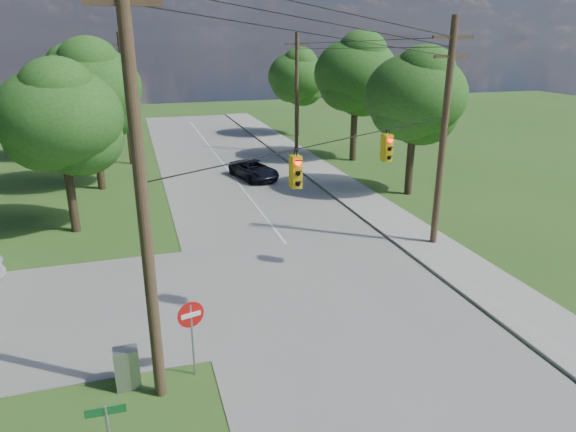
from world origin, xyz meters
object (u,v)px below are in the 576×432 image
object	(u,v)px
pole_north_e	(297,93)
pole_north_w	(125,99)
do_not_enter_sign	(191,323)
control_cabinet	(127,368)
pole_sw	(140,182)
pole_ne	(444,133)
car_main_north	(254,170)

from	to	relation	value
pole_north_e	pole_north_w	distance (m)	13.90
pole_north_e	do_not_enter_sign	bearing A→B (deg)	-113.26
pole_north_w	control_cabinet	world-z (taller)	pole_north_w
pole_sw	pole_ne	bearing A→B (deg)	29.38
pole_north_e	control_cabinet	xyz separation A→B (m)	(-14.37, -29.00, -4.51)
pole_north_e	car_main_north	size ratio (longest dim) A/B	2.16
pole_sw	control_cabinet	size ratio (longest dim) A/B	9.67
pole_sw	pole_north_e	size ratio (longest dim) A/B	1.20
pole_ne	pole_north_e	distance (m)	22.00
pole_ne	pole_north_w	xyz separation A→B (m)	(-13.90, 22.00, -0.34)
car_main_north	control_cabinet	size ratio (longest dim) A/B	3.73
pole_north_w	car_main_north	xyz separation A→B (m)	(8.33, -7.45, -4.46)
pole_north_w	pole_ne	bearing A→B (deg)	-57.71
pole_ne	car_main_north	bearing A→B (deg)	110.95
control_cabinet	pole_north_w	bearing A→B (deg)	86.25
car_main_north	pole_ne	bearing A→B (deg)	-83.42
pole_ne	car_main_north	world-z (taller)	pole_ne
pole_sw	pole_north_e	world-z (taller)	pole_sw
pole_sw	car_main_north	bearing A→B (deg)	70.30
pole_north_w	car_main_north	size ratio (longest dim) A/B	2.16
pole_north_e	car_main_north	world-z (taller)	pole_north_e
pole_sw	pole_north_w	distance (m)	29.62
car_main_north	pole_north_w	bearing A→B (deg)	123.82
pole_ne	do_not_enter_sign	bearing A→B (deg)	-150.68
pole_north_w	do_not_enter_sign	distance (m)	29.23
pole_north_e	pole_north_w	xyz separation A→B (m)	(-13.90, 0.00, 0.00)
pole_sw	do_not_enter_sign	bearing A→B (deg)	30.06
pole_north_e	do_not_enter_sign	world-z (taller)	pole_north_e
pole_north_w	control_cabinet	bearing A→B (deg)	-90.92
control_cabinet	pole_sw	bearing A→B (deg)	-37.52
pole_north_w	do_not_enter_sign	xyz separation A→B (m)	(1.43, -29.00, -3.35)
pole_north_e	pole_sw	bearing A→B (deg)	-114.52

